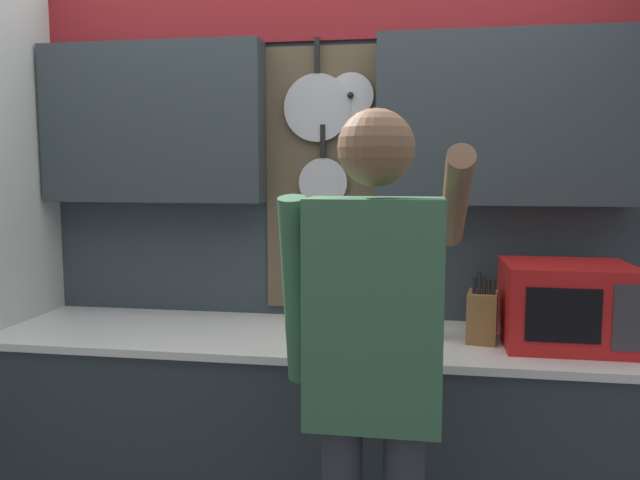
{
  "coord_description": "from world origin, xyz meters",
  "views": [
    {
      "loc": [
        0.43,
        -2.43,
        1.58
      ],
      "look_at": [
        -0.0,
        0.22,
        1.28
      ],
      "focal_mm": 35.0,
      "sensor_mm": 36.0,
      "label": 1
    }
  ],
  "objects_px": {
    "knife_block": "(482,316)",
    "person": "(374,357)",
    "utensil_crock": "(428,318)",
    "microwave": "(566,304)"
  },
  "relations": [
    {
      "from": "knife_block",
      "to": "person",
      "type": "distance_m",
      "value": 0.78
    },
    {
      "from": "microwave",
      "to": "utensil_crock",
      "type": "bearing_deg",
      "value": 179.87
    },
    {
      "from": "knife_block",
      "to": "utensil_crock",
      "type": "height_order",
      "value": "utensil_crock"
    },
    {
      "from": "microwave",
      "to": "person",
      "type": "relative_size",
      "value": 0.26
    },
    {
      "from": "microwave",
      "to": "person",
      "type": "distance_m",
      "value": 0.96
    },
    {
      "from": "microwave",
      "to": "knife_block",
      "type": "height_order",
      "value": "microwave"
    },
    {
      "from": "utensil_crock",
      "to": "person",
      "type": "height_order",
      "value": "person"
    },
    {
      "from": "utensil_crock",
      "to": "person",
      "type": "xyz_separation_m",
      "value": [
        -0.16,
        -0.69,
        0.05
      ]
    },
    {
      "from": "microwave",
      "to": "person",
      "type": "height_order",
      "value": "person"
    },
    {
      "from": "microwave",
      "to": "person",
      "type": "xyz_separation_m",
      "value": [
        -0.67,
        -0.69,
        -0.03
      ]
    }
  ]
}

